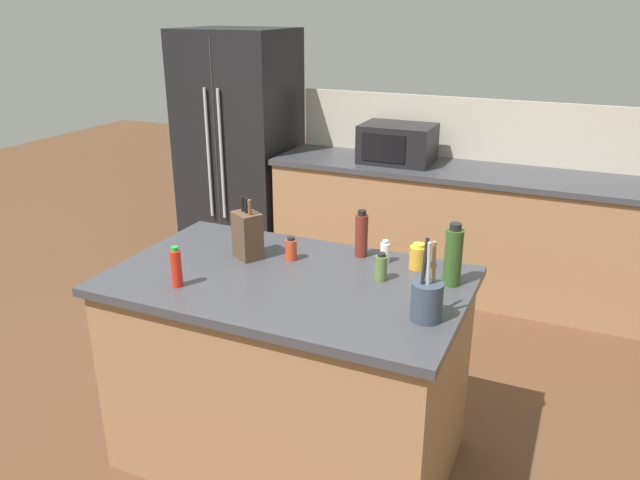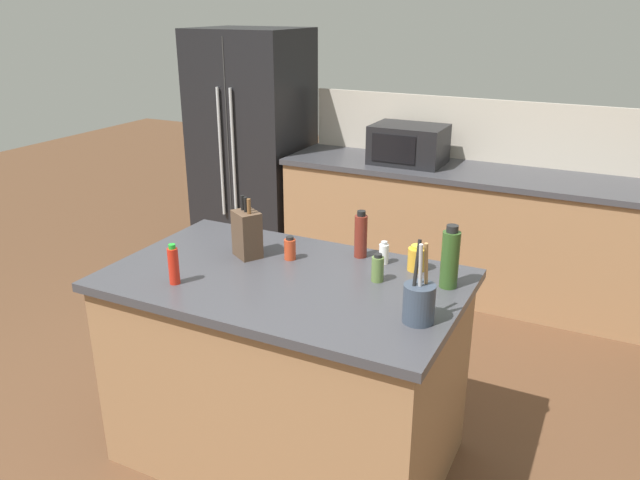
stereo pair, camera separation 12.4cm
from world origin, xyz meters
The scene contains 15 objects.
ground_plane centered at (0.00, 0.00, 0.00)m, with size 14.00×14.00×0.00m, color brown.
back_counter_run centered at (0.30, 2.20, 0.47)m, with size 2.81×0.66×0.94m.
wall_backsplash centered at (0.30, 2.52, 1.17)m, with size 2.77×0.03×0.46m, color #B2A899.
kitchen_island centered at (0.00, 0.00, 0.47)m, with size 1.55×0.94×0.94m.
refrigerator centered at (-1.58, 2.25, 0.94)m, with size 0.88×0.75×1.87m.
microwave centered at (-0.19, 2.20, 1.08)m, with size 0.53×0.39×0.28m.
knife_block centered at (-0.27, 0.13, 1.05)m, with size 0.16×0.15×0.29m.
utensil_crock centered at (0.65, -0.13, 1.02)m, with size 0.12×0.12×0.32m.
vinegar_bottle centered at (0.21, 0.36, 1.05)m, with size 0.06×0.06×0.23m.
salt_shaker centered at (0.34, 0.33, 0.99)m, with size 0.04×0.04×0.11m.
hot_sauce_bottle centered at (-0.38, -0.27, 1.02)m, with size 0.05×0.05×0.18m.
olive_oil_bottle centered at (0.67, 0.22, 1.07)m, with size 0.08×0.08×0.27m.
spice_jar_paprika centered at (-0.07, 0.18, 0.99)m, with size 0.05×0.05×0.11m.
honey_jar centered at (0.49, 0.32, 1.00)m, with size 0.08×0.08×0.12m.
spice_jar_oregano centered at (0.38, 0.14, 1.00)m, with size 0.05×0.05×0.12m.
Camera 1 is at (1.14, -2.21, 2.06)m, focal length 35.00 mm.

